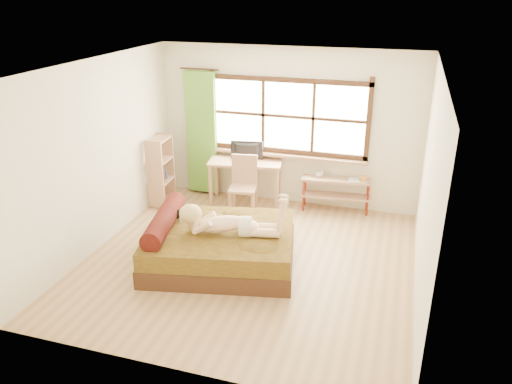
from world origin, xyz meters
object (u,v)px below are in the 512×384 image
(chair, at_px, (244,181))
(woman, at_px, (229,213))
(kitten, at_px, (175,213))
(bookshelf, at_px, (161,170))
(pipe_shelf, at_px, (337,187))
(desk, at_px, (245,166))
(bed, at_px, (217,245))

(chair, bearing_deg, woman, -86.73)
(kitten, distance_m, bookshelf, 1.83)
(pipe_shelf, relative_size, bookshelf, 0.99)
(kitten, distance_m, desk, 2.02)
(pipe_shelf, height_order, bookshelf, bookshelf)
(desk, height_order, bookshelf, bookshelf)
(chair, height_order, bookshelf, bookshelf)
(kitten, distance_m, pipe_shelf, 2.90)
(woman, height_order, kitten, woman)
(pipe_shelf, bearing_deg, woman, -122.68)
(bed, bearing_deg, pipe_shelf, 47.37)
(desk, bearing_deg, pipe_shelf, -4.40)
(desk, bearing_deg, bookshelf, -171.22)
(desk, height_order, chair, chair)
(kitten, xyz_separation_m, chair, (0.49, 1.62, -0.07))
(woman, distance_m, pipe_shelf, 2.54)
(desk, height_order, pipe_shelf, desk)
(woman, bearing_deg, bed, 156.98)
(chair, xyz_separation_m, bookshelf, (-1.49, -0.08, 0.07))
(desk, bearing_deg, woman, -86.49)
(bed, height_order, desk, desk)
(woman, bearing_deg, chair, 90.38)
(pipe_shelf, bearing_deg, bed, -127.03)
(kitten, relative_size, chair, 0.30)
(kitten, xyz_separation_m, desk, (0.41, 1.98, 0.06))
(kitten, height_order, pipe_shelf, kitten)
(woman, distance_m, bookshelf, 2.52)
(kitten, height_order, bookshelf, bookshelf)
(chair, relative_size, bookshelf, 0.81)
(bed, distance_m, chair, 1.76)
(woman, relative_size, desk, 1.05)
(woman, distance_m, kitten, 0.90)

